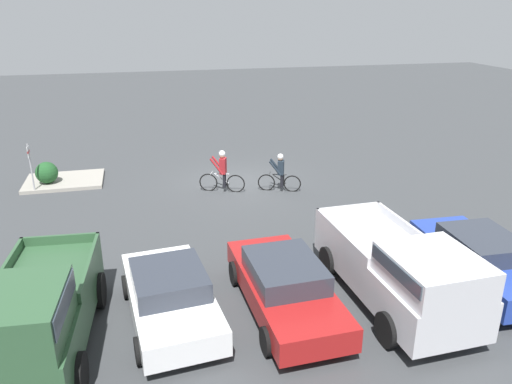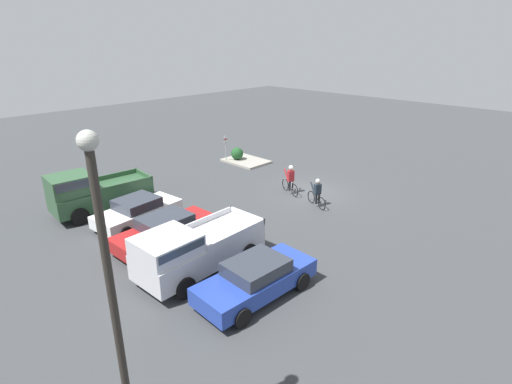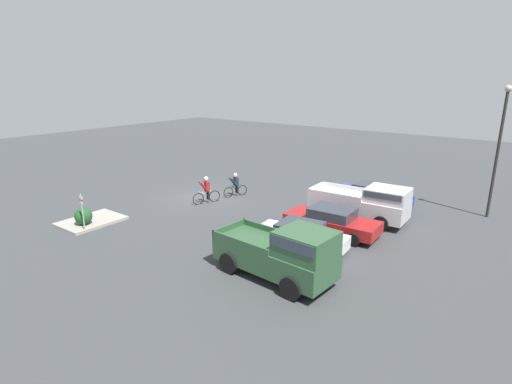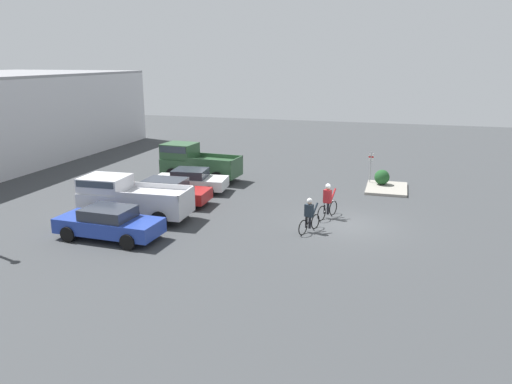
{
  "view_description": "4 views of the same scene",
  "coord_description": "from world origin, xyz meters",
  "px_view_note": "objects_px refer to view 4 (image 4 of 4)",
  "views": [
    {
      "loc": [
        3.97,
        20.03,
        7.21
      ],
      "look_at": [
        0.23,
        4.49,
        1.2
      ],
      "focal_mm": 35.0,
      "sensor_mm": 36.0,
      "label": 1
    },
    {
      "loc": [
        -13.29,
        18.4,
        8.74
      ],
      "look_at": [
        0.23,
        4.49,
        1.2
      ],
      "focal_mm": 28.0,
      "sensor_mm": 36.0,
      "label": 2
    },
    {
      "loc": [
        18.46,
        18.13,
        7.75
      ],
      "look_at": [
        0.23,
        4.49,
        1.2
      ],
      "focal_mm": 28.0,
      "sensor_mm": 36.0,
      "label": 3
    },
    {
      "loc": [
        -22.85,
        -2.23,
        7.66
      ],
      "look_at": [
        0.23,
        4.49,
        1.2
      ],
      "focal_mm": 35.0,
      "sensor_mm": 36.0,
      "label": 4
    }
  ],
  "objects_px": {
    "fire_lane_sign": "(371,165)",
    "pickup_truck_0": "(128,197)",
    "sedan_2": "(190,180)",
    "sedan_1": "(166,191)",
    "cyclist_1": "(309,215)",
    "cyclist_0": "(328,200)",
    "shrub": "(382,177)",
    "sedan_0": "(109,223)",
    "pickup_truck_1": "(194,162)"
  },
  "relations": [
    {
      "from": "fire_lane_sign",
      "to": "pickup_truck_0",
      "type": "bearing_deg",
      "value": 133.42
    },
    {
      "from": "fire_lane_sign",
      "to": "sedan_2",
      "type": "bearing_deg",
      "value": 115.1
    },
    {
      "from": "sedan_1",
      "to": "sedan_2",
      "type": "distance_m",
      "value": 2.81
    },
    {
      "from": "pickup_truck_0",
      "to": "cyclist_1",
      "type": "distance_m",
      "value": 8.89
    },
    {
      "from": "sedan_1",
      "to": "sedan_2",
      "type": "xyz_separation_m",
      "value": [
        2.8,
        -0.24,
        -0.02
      ]
    },
    {
      "from": "cyclist_0",
      "to": "sedan_1",
      "type": "bearing_deg",
      "value": 90.23
    },
    {
      "from": "shrub",
      "to": "sedan_1",
      "type": "bearing_deg",
      "value": 122.69
    },
    {
      "from": "sedan_2",
      "to": "shrub",
      "type": "xyz_separation_m",
      "value": [
        4.31,
        -10.84,
        -0.07
      ]
    },
    {
      "from": "sedan_2",
      "to": "cyclist_1",
      "type": "distance_m",
      "value": 9.5
    },
    {
      "from": "cyclist_0",
      "to": "cyclist_1",
      "type": "xyz_separation_m",
      "value": [
        -2.3,
        0.49,
        -0.08
      ]
    },
    {
      "from": "cyclist_0",
      "to": "fire_lane_sign",
      "type": "bearing_deg",
      "value": -11.84
    },
    {
      "from": "sedan_0",
      "to": "shrub",
      "type": "relative_size",
      "value": 5.13
    },
    {
      "from": "pickup_truck_0",
      "to": "shrub",
      "type": "relative_size",
      "value": 5.92
    },
    {
      "from": "pickup_truck_0",
      "to": "shrub",
      "type": "height_order",
      "value": "pickup_truck_0"
    },
    {
      "from": "sedan_0",
      "to": "sedan_2",
      "type": "xyz_separation_m",
      "value": [
        8.4,
        -0.2,
        -0.04
      ]
    },
    {
      "from": "sedan_0",
      "to": "sedan_1",
      "type": "bearing_deg",
      "value": 0.47
    },
    {
      "from": "sedan_1",
      "to": "sedan_2",
      "type": "bearing_deg",
      "value": -4.93
    },
    {
      "from": "cyclist_1",
      "to": "fire_lane_sign",
      "type": "relative_size",
      "value": 0.81
    },
    {
      "from": "pickup_truck_0",
      "to": "pickup_truck_1",
      "type": "relative_size",
      "value": 1.05
    },
    {
      "from": "sedan_2",
      "to": "fire_lane_sign",
      "type": "height_order",
      "value": "fire_lane_sign"
    },
    {
      "from": "sedan_0",
      "to": "fire_lane_sign",
      "type": "bearing_deg",
      "value": -38.09
    },
    {
      "from": "sedan_1",
      "to": "sedan_0",
      "type": "bearing_deg",
      "value": -179.53
    },
    {
      "from": "sedan_1",
      "to": "cyclist_1",
      "type": "distance_m",
      "value": 8.58
    },
    {
      "from": "pickup_truck_0",
      "to": "cyclist_0",
      "type": "distance_m",
      "value": 9.79
    },
    {
      "from": "sedan_2",
      "to": "cyclist_1",
      "type": "bearing_deg",
      "value": -122.26
    },
    {
      "from": "cyclist_0",
      "to": "shrub",
      "type": "xyz_separation_m",
      "value": [
        7.08,
        -2.32,
        -0.28
      ]
    },
    {
      "from": "sedan_0",
      "to": "cyclist_1",
      "type": "xyz_separation_m",
      "value": [
        3.33,
        -8.23,
        0.08
      ]
    },
    {
      "from": "sedan_0",
      "to": "pickup_truck_1",
      "type": "height_order",
      "value": "pickup_truck_1"
    },
    {
      "from": "cyclist_0",
      "to": "shrub",
      "type": "bearing_deg",
      "value": -18.13
    },
    {
      "from": "cyclist_1",
      "to": "fire_lane_sign",
      "type": "distance_m",
      "value": 10.02
    },
    {
      "from": "pickup_truck_0",
      "to": "fire_lane_sign",
      "type": "relative_size",
      "value": 2.61
    },
    {
      "from": "sedan_2",
      "to": "cyclist_1",
      "type": "relative_size",
      "value": 2.64
    },
    {
      "from": "sedan_1",
      "to": "pickup_truck_1",
      "type": "xyz_separation_m",
      "value": [
        5.63,
        0.69,
        0.5
      ]
    },
    {
      "from": "pickup_truck_1",
      "to": "cyclist_1",
      "type": "xyz_separation_m",
      "value": [
        -7.9,
        -8.96,
        -0.4
      ]
    },
    {
      "from": "sedan_0",
      "to": "cyclist_0",
      "type": "relative_size",
      "value": 2.62
    },
    {
      "from": "pickup_truck_1",
      "to": "cyclist_1",
      "type": "distance_m",
      "value": 11.95
    },
    {
      "from": "pickup_truck_1",
      "to": "shrub",
      "type": "xyz_separation_m",
      "value": [
        1.48,
        -11.77,
        -0.6
      ]
    },
    {
      "from": "pickup_truck_1",
      "to": "cyclist_0",
      "type": "relative_size",
      "value": 2.88
    },
    {
      "from": "sedan_2",
      "to": "pickup_truck_1",
      "type": "bearing_deg",
      "value": 18.17
    },
    {
      "from": "sedan_2",
      "to": "pickup_truck_1",
      "type": "distance_m",
      "value": 3.03
    },
    {
      "from": "sedan_1",
      "to": "cyclist_1",
      "type": "xyz_separation_m",
      "value": [
        -2.27,
        -8.27,
        0.1
      ]
    },
    {
      "from": "fire_lane_sign",
      "to": "cyclist_1",
      "type": "bearing_deg",
      "value": 168.1
    },
    {
      "from": "sedan_0",
      "to": "fire_lane_sign",
      "type": "distance_m",
      "value": 16.69
    },
    {
      "from": "cyclist_1",
      "to": "sedan_0",
      "type": "bearing_deg",
      "value": 112.06
    },
    {
      "from": "pickup_truck_0",
      "to": "sedan_2",
      "type": "distance_m",
      "value": 5.69
    },
    {
      "from": "pickup_truck_0",
      "to": "pickup_truck_1",
      "type": "height_order",
      "value": "pickup_truck_1"
    },
    {
      "from": "cyclist_1",
      "to": "shrub",
      "type": "distance_m",
      "value": 9.79
    },
    {
      "from": "sedan_0",
      "to": "pickup_truck_1",
      "type": "relative_size",
      "value": 0.91
    },
    {
      "from": "sedan_1",
      "to": "fire_lane_sign",
      "type": "relative_size",
      "value": 2.33
    },
    {
      "from": "pickup_truck_0",
      "to": "pickup_truck_1",
      "type": "bearing_deg",
      "value": 0.63
    }
  ]
}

